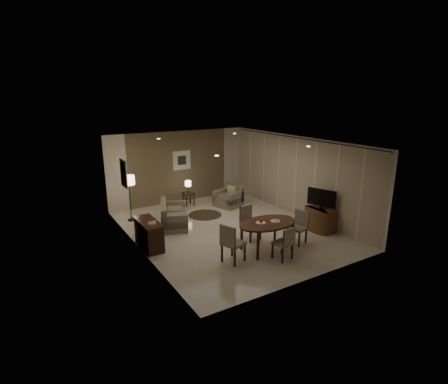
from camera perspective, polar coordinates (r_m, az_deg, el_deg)
room_shell at (r=10.72m, az=-0.56°, el=1.28°), size 5.50×7.00×2.70m
taupe_accent at (r=13.40m, az=-7.32°, el=4.09°), size 3.96×0.03×2.70m
curtain_wall at (r=11.98m, az=11.55°, el=2.36°), size 0.08×6.70×2.58m
curtain_rod at (r=11.75m, az=11.90°, el=8.63°), size 0.03×6.80×0.03m
art_back_frame at (r=13.37m, az=-6.92°, el=5.17°), size 0.72×0.03×0.72m
art_back_canvas at (r=13.35m, az=-6.89°, el=5.16°), size 0.34×0.01×0.34m
art_left_frame at (r=10.29m, az=-16.06°, el=2.91°), size 0.03×0.60×0.80m
art_left_canvas at (r=10.30m, az=-15.98°, el=2.93°), size 0.01×0.46×0.64m
downlight_nl at (r=7.89m, az=-1.18°, el=5.94°), size 0.10×0.10×0.01m
downlight_nr at (r=9.58m, az=13.59°, el=7.25°), size 0.10×0.10×0.01m
downlight_fl at (r=11.12m, az=-10.62°, el=8.55°), size 0.10×0.10×0.01m
downlight_fr at (r=12.38m, az=1.73°, el=9.51°), size 0.10×0.10×0.01m
console_desk at (r=9.69m, az=-12.16°, el=-6.77°), size 0.48×1.20×0.75m
telephone at (r=9.27m, az=-11.69°, el=-4.97°), size 0.20×0.14×0.09m
tv_cabinet at (r=11.05m, az=15.45°, el=-4.29°), size 0.48×0.90×0.70m
flat_tv at (r=10.83m, az=15.63°, el=-0.98°), size 0.36×0.85×0.60m
dining_table at (r=9.41m, az=7.04°, el=-7.15°), size 1.65×1.03×0.77m
chair_near at (r=8.94m, az=9.56°, el=-8.16°), size 0.47×0.47×0.87m
chair_far at (r=9.98m, az=4.42°, el=-5.12°), size 0.52×0.52×0.96m
chair_left at (r=8.67m, az=1.55°, el=-8.27°), size 0.62×0.62×1.00m
chair_right at (r=9.90m, az=11.88°, el=-5.75°), size 0.55×0.55×0.91m
plate_a at (r=9.19m, az=6.05°, el=-5.01°), size 0.26×0.26×0.02m
plate_b at (r=9.36m, az=8.38°, el=-4.72°), size 0.26×0.26×0.02m
fruit_apple at (r=9.17m, az=6.06°, el=-4.70°), size 0.09×0.09×0.09m
napkin at (r=9.35m, az=8.38°, el=-4.59°), size 0.12×0.08×0.03m
round_rug at (r=12.07m, az=-3.12°, el=-3.73°), size 1.13×1.13×0.01m
sofa at (r=11.14m, az=-8.19°, el=-3.59°), size 1.75×1.31×0.74m
armchair at (r=12.87m, az=0.71°, el=-0.72°), size 1.03×1.06×0.76m
side_table at (r=13.11m, az=-5.82°, el=-1.12°), size 0.38×0.38×0.49m
table_lamp at (r=12.97m, az=-5.88°, el=0.96°), size 0.22×0.22×0.50m
floor_lamp at (r=11.73m, az=-15.10°, el=-1.01°), size 0.38×0.38×1.51m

